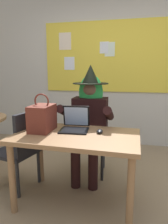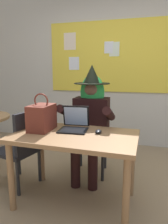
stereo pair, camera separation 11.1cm
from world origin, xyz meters
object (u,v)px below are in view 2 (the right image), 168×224
(person_costumed, at_px, (91,114))
(chair_spare_by_window, at_px, (22,145))
(chair_at_desk, at_px, (92,133))
(laptop, at_px, (74,125))
(desk_main, at_px, (75,144))
(handbag, at_px, (42,117))
(computer_mouse, at_px, (98,132))

(person_costumed, height_order, chair_spare_by_window, person_costumed)
(chair_at_desk, distance_m, laptop, 0.62)
(desk_main, distance_m, handbag, 0.43)
(chair_at_desk, height_order, person_costumed, person_costumed)
(computer_mouse, bearing_deg, person_costumed, 110.14)
(computer_mouse, xyz_separation_m, handbag, (-0.57, -0.05, 0.12))
(chair_at_desk, height_order, computer_mouse, chair_at_desk)
(chair_spare_by_window, bearing_deg, computer_mouse, -168.78)
(computer_mouse, bearing_deg, laptop, 165.51)
(handbag, relative_size, chair_spare_by_window, 0.43)
(person_costumed, bearing_deg, handbag, -35.65)
(chair_at_desk, bearing_deg, person_costumed, -0.98)
(desk_main, relative_size, computer_mouse, 11.50)
(desk_main, relative_size, chair_at_desk, 1.30)
(desk_main, distance_m, person_costumed, 0.61)
(person_costumed, bearing_deg, desk_main, -2.17)
(handbag, xyz_separation_m, chair_spare_by_window, (-0.30, 0.08, -0.36))
(chair_at_desk, distance_m, person_costumed, 0.30)
(chair_at_desk, height_order, laptop, laptop)
(laptop, bearing_deg, desk_main, -75.10)
(laptop, xyz_separation_m, chair_spare_by_window, (-0.61, -0.03, -0.28))
(laptop, relative_size, computer_mouse, 2.95)
(person_costumed, relative_size, computer_mouse, 13.32)
(chair_at_desk, bearing_deg, desk_main, -4.80)
(desk_main, xyz_separation_m, person_costumed, (0.01, 0.59, 0.18))
(computer_mouse, distance_m, handbag, 0.59)
(handbag, height_order, chair_spare_by_window, handbag)
(computer_mouse, relative_size, chair_spare_by_window, 0.12)
(laptop, distance_m, computer_mouse, 0.27)
(chair_spare_by_window, bearing_deg, chair_at_desk, -125.17)
(handbag, bearing_deg, laptop, 18.97)
(person_costumed, bearing_deg, computer_mouse, 20.94)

